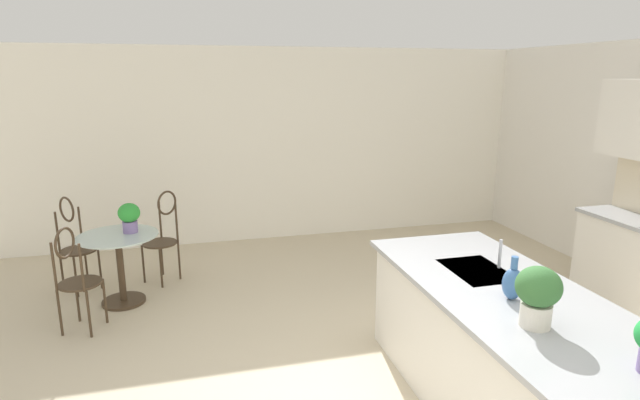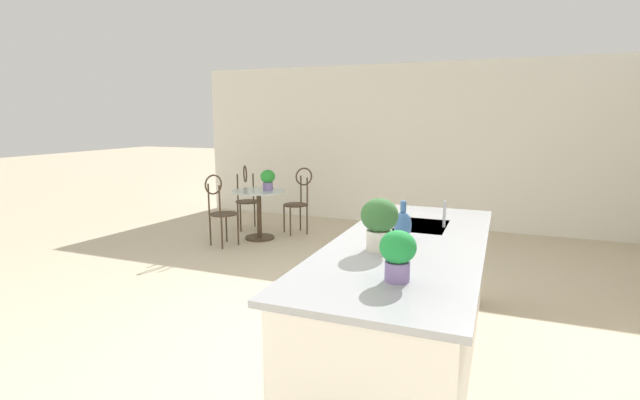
% 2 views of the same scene
% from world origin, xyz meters
% --- Properties ---
extents(ground_plane, '(40.00, 40.00, 0.00)m').
position_xyz_m(ground_plane, '(0.00, 0.00, 0.00)').
color(ground_plane, beige).
extents(wall_left_window, '(0.12, 7.80, 2.70)m').
position_xyz_m(wall_left_window, '(-4.26, 0.00, 1.35)').
color(wall_left_window, silver).
rests_on(wall_left_window, ground).
extents(kitchen_island, '(2.80, 1.06, 0.92)m').
position_xyz_m(kitchen_island, '(0.30, 0.85, 0.46)').
color(kitchen_island, white).
rests_on(kitchen_island, ground).
extents(bistro_table, '(0.80, 0.80, 0.74)m').
position_xyz_m(bistro_table, '(-2.41, -1.92, 0.45)').
color(bistro_table, '#3D2D1E').
rests_on(bistro_table, ground).
extents(chair_near_window, '(0.54, 0.54, 1.04)m').
position_xyz_m(chair_near_window, '(-2.95, -1.51, 0.57)').
color(chair_near_window, '#3D2D1E').
rests_on(chair_near_window, ground).
extents(chair_by_island, '(0.54, 0.54, 1.04)m').
position_xyz_m(chair_by_island, '(-2.92, -2.43, 0.57)').
color(chair_by_island, '#3D2D1E').
rests_on(chair_by_island, ground).
extents(chair_toward_desk, '(0.52, 0.49, 1.04)m').
position_xyz_m(chair_toward_desk, '(-1.84, -2.22, 0.57)').
color(chair_toward_desk, '#3D2D1E').
rests_on(chair_toward_desk, ground).
extents(sink_faucet, '(0.02, 0.02, 0.22)m').
position_xyz_m(sink_faucet, '(-0.25, 1.03, 1.03)').
color(sink_faucet, '#B2B5BA').
rests_on(sink_faucet, kitchen_island).
extents(potted_plant_on_table, '(0.22, 0.22, 0.31)m').
position_xyz_m(potted_plant_on_table, '(-2.48, -1.80, 0.92)').
color(potted_plant_on_table, '#7A669E').
rests_on(potted_plant_on_table, bistro_table).
extents(potted_plant_counter_far, '(0.20, 0.20, 0.29)m').
position_xyz_m(potted_plant_counter_far, '(1.15, 0.95, 1.08)').
color(potted_plant_counter_far, '#7A669E').
rests_on(potted_plant_counter_far, kitchen_island).
extents(potted_plant_counter_near, '(0.25, 0.25, 0.36)m').
position_xyz_m(potted_plant_counter_near, '(0.60, 0.70, 1.13)').
color(potted_plant_counter_near, beige).
rests_on(potted_plant_counter_near, kitchen_island).
extents(vase_on_counter, '(0.13, 0.13, 0.29)m').
position_xyz_m(vase_on_counter, '(0.25, 0.79, 1.03)').
color(vase_on_counter, '#386099').
rests_on(vase_on_counter, kitchen_island).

